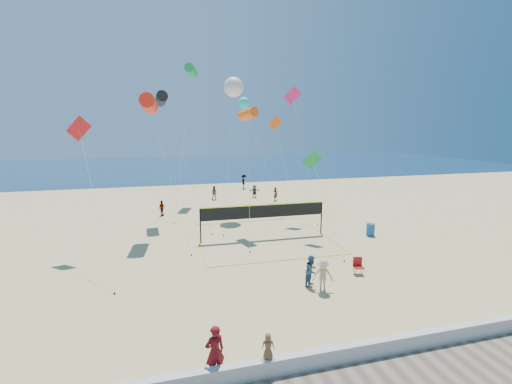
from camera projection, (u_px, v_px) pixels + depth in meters
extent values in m
plane|color=#D9C27A|center=(295.00, 319.00, 14.69)|extent=(120.00, 120.00, 0.00)
cube|color=navy|center=(191.00, 166.00, 73.65)|extent=(140.00, 50.00, 0.03)
cube|color=beige|center=(326.00, 357.00, 11.78)|extent=(32.00, 0.30, 0.60)
imported|color=#620D11|center=(215.00, 352.00, 11.09)|extent=(0.76, 0.60, 1.84)
imported|color=brown|center=(268.00, 346.00, 11.19)|extent=(0.49, 0.38, 0.89)
imported|color=#2E4E73|center=(311.00, 271.00, 17.66)|extent=(1.01, 0.98, 1.63)
imported|color=tan|center=(323.00, 275.00, 17.08)|extent=(1.20, 0.91, 1.65)
imported|color=gray|center=(162.00, 208.00, 31.83)|extent=(0.77, 0.89, 1.44)
imported|color=gray|center=(254.00, 191.00, 40.30)|extent=(1.42, 0.74, 1.46)
imported|color=gray|center=(275.00, 194.00, 38.44)|extent=(0.58, 0.66, 1.53)
imported|color=gray|center=(215.00, 193.00, 38.96)|extent=(0.88, 0.76, 1.57)
imported|color=gray|center=(244.00, 182.00, 46.03)|extent=(0.87, 1.31, 1.88)
cube|color=#9D1612|center=(358.00, 267.00, 19.09)|extent=(0.59, 0.56, 0.06)
cube|color=#9D1612|center=(357.00, 261.00, 19.24)|extent=(0.51, 0.15, 0.51)
cylinder|color=black|center=(356.00, 272.00, 18.93)|extent=(0.08, 0.26, 0.66)
cylinder|color=black|center=(354.00, 269.00, 19.29)|extent=(0.08, 0.26, 0.66)
cylinder|color=black|center=(363.00, 272.00, 18.95)|extent=(0.08, 0.26, 0.66)
cylinder|color=black|center=(361.00, 269.00, 19.32)|extent=(0.08, 0.26, 0.66)
cylinder|color=#154E8E|center=(371.00, 230.00, 25.99)|extent=(0.64, 0.64, 0.93)
cylinder|color=black|center=(200.00, 226.00, 24.24)|extent=(0.10, 0.10, 2.47)
cylinder|color=black|center=(321.00, 218.00, 26.40)|extent=(0.10, 0.10, 2.47)
cube|color=black|center=(263.00, 212.00, 25.18)|extent=(9.26, 0.17, 0.93)
cube|color=#D2CE16|center=(263.00, 205.00, 25.09)|extent=(9.26, 0.18, 0.06)
cube|color=#D2CE16|center=(283.00, 260.00, 21.13)|extent=(9.46, 0.20, 0.02)
cube|color=#D2CE16|center=(250.00, 221.00, 29.97)|extent=(9.46, 0.20, 0.02)
cylinder|color=red|center=(149.00, 104.00, 24.78)|extent=(1.26, 2.66, 1.42)
cylinder|color=silver|center=(169.00, 175.00, 23.33)|extent=(2.32, 5.56, 9.76)
cylinder|color=black|center=(191.00, 255.00, 21.88)|extent=(0.08, 0.08, 0.10)
cylinder|color=black|center=(161.00, 99.00, 29.00)|extent=(1.15, 2.32, 1.23)
cylinder|color=silver|center=(186.00, 163.00, 27.61)|extent=(3.37, 5.83, 10.48)
cylinder|color=black|center=(213.00, 234.00, 26.23)|extent=(0.08, 0.08, 0.10)
cylinder|color=#FF5B13|center=(248.00, 114.00, 26.17)|extent=(1.34, 2.00, 1.01)
cylinder|color=silver|center=(249.00, 178.00, 24.32)|extent=(1.19, 5.36, 9.09)
cylinder|color=black|center=(250.00, 252.00, 22.46)|extent=(0.08, 0.08, 0.10)
cube|color=red|center=(79.00, 128.00, 21.65)|extent=(1.63, 0.42, 1.65)
cylinder|color=silver|center=(94.00, 201.00, 19.24)|extent=(2.52, 7.29, 8.00)
cylinder|color=black|center=(114.00, 293.00, 16.83)|extent=(0.08, 0.08, 0.10)
cube|color=green|center=(312.00, 160.00, 24.85)|extent=(1.38, 0.68, 1.51)
cylinder|color=silver|center=(327.00, 206.00, 22.89)|extent=(0.02, 5.25, 5.75)
cylinder|color=black|center=(344.00, 261.00, 20.93)|extent=(0.08, 0.08, 0.10)
cube|color=#EA2875|center=(292.00, 96.00, 29.87)|extent=(1.66, 0.30, 1.66)
cylinder|color=silver|center=(305.00, 159.00, 29.35)|extent=(1.19, 3.52, 10.81)
cylinder|color=black|center=(318.00, 225.00, 28.83)|extent=(0.08, 0.08, 0.10)
sphere|color=silver|center=(234.00, 87.00, 31.09)|extent=(1.88, 1.88, 1.80)
cylinder|color=silver|center=(229.00, 155.00, 28.51)|extent=(2.30, 7.11, 11.68)
cylinder|color=black|center=(224.00, 235.00, 25.93)|extent=(0.08, 0.08, 0.10)
sphere|color=#20C7B9|center=(244.00, 103.00, 36.19)|extent=(1.48, 1.48, 1.25)
cylinder|color=silver|center=(262.00, 156.00, 33.41)|extent=(1.65, 8.36, 10.63)
cylinder|color=black|center=(283.00, 219.00, 30.62)|extent=(0.08, 0.08, 0.10)
cylinder|color=green|center=(191.00, 71.00, 36.60)|extent=(1.60, 2.55, 1.29)
cylinder|color=silver|center=(184.00, 138.00, 32.89)|extent=(2.63, 9.88, 14.07)
cylinder|color=black|center=(174.00, 223.00, 29.17)|extent=(0.08, 0.08, 0.10)
cube|color=#FF5B13|center=(275.00, 123.00, 38.23)|extent=(1.41, 0.74, 1.56)
cylinder|color=silver|center=(284.00, 164.00, 36.28)|extent=(0.19, 5.82, 8.57)
cylinder|color=black|center=(294.00, 209.00, 34.33)|extent=(0.08, 0.08, 0.10)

